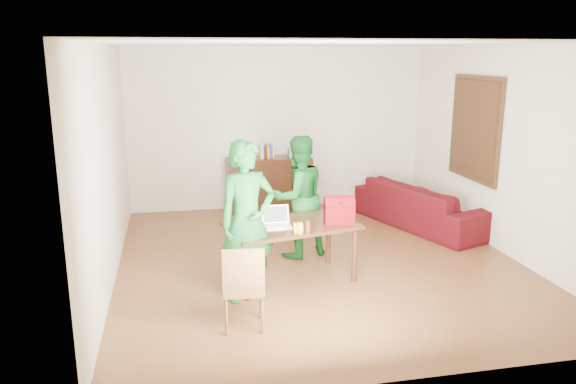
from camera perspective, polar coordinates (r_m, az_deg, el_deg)
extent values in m
cube|color=#462A11|center=(7.28, 3.09, -7.40)|extent=(5.00, 5.50, 0.10)
cube|color=white|center=(6.78, 3.41, 15.21)|extent=(5.00, 5.50, 0.10)
cube|color=beige|center=(9.59, -1.06, 6.51)|extent=(5.00, 0.10, 2.70)
cube|color=beige|center=(4.32, 12.78, -3.25)|extent=(5.00, 0.10, 2.70)
cube|color=beige|center=(6.72, -18.31, 2.52)|extent=(0.10, 5.50, 2.70)
cube|color=beige|center=(7.93, 21.40, 3.95)|extent=(0.10, 5.50, 2.70)
cube|color=#3F2614|center=(8.45, 18.45, 6.13)|extent=(0.04, 1.28, 1.48)
cube|color=#4A2F16|center=(8.43, 18.27, 6.13)|extent=(0.01, 1.18, 1.36)
cube|color=black|center=(9.44, -1.90, 0.82)|extent=(1.40, 0.45, 0.90)
cube|color=black|center=(9.26, -4.98, 3.81)|extent=(0.20, 0.14, 0.14)
cube|color=#B3B1BB|center=(9.42, 0.78, 4.03)|extent=(0.24, 0.22, 0.14)
ellipsoid|color=#18409C|center=(9.40, 0.78, 4.66)|extent=(0.14, 0.14, 0.07)
cube|color=black|center=(6.46, 0.36, -3.44)|extent=(1.60, 1.10, 0.04)
cylinder|color=black|center=(6.06, -4.10, -8.13)|extent=(0.06, 0.06, 0.65)
cylinder|color=black|center=(6.57, 6.79, -6.40)|extent=(0.06, 0.06, 0.65)
cylinder|color=black|center=(6.65, -6.00, -6.12)|extent=(0.06, 0.06, 0.65)
cylinder|color=black|center=(7.12, 4.12, -4.70)|extent=(0.06, 0.06, 0.65)
cube|color=brown|center=(5.48, -4.52, -9.77)|extent=(0.43, 0.41, 0.04)
cube|color=brown|center=(5.23, -4.54, -8.11)|extent=(0.39, 0.07, 0.44)
imported|color=#135920|center=(5.94, -4.15, -3.02)|extent=(0.72, 0.58, 1.74)
imported|color=#12541A|center=(7.22, 1.02, -0.50)|extent=(0.92, 0.81, 1.59)
cube|color=white|center=(6.34, -1.09, -3.51)|extent=(0.32, 0.22, 0.02)
cube|color=black|center=(6.31, -1.10, -2.54)|extent=(0.31, 0.09, 0.20)
cylinder|color=#582314|center=(6.12, 2.02, -3.45)|extent=(0.07, 0.07, 0.16)
cube|color=#6A070D|center=(6.49, 5.22, -2.07)|extent=(0.36, 0.24, 0.25)
imported|color=#390807|center=(8.83, 13.56, -1.30)|extent=(1.59, 2.43, 0.66)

